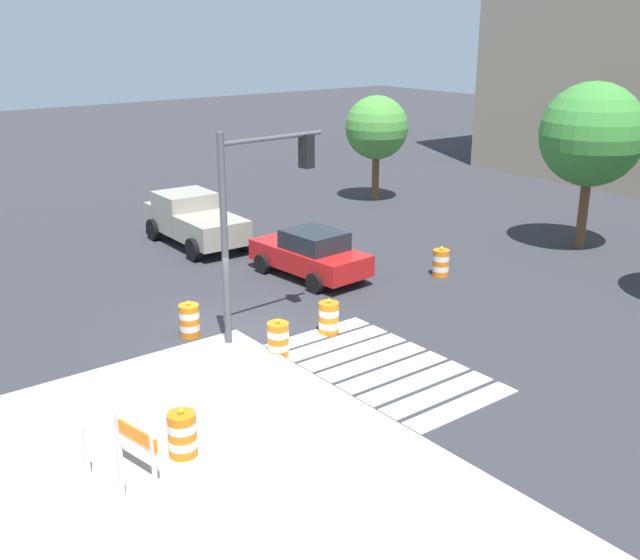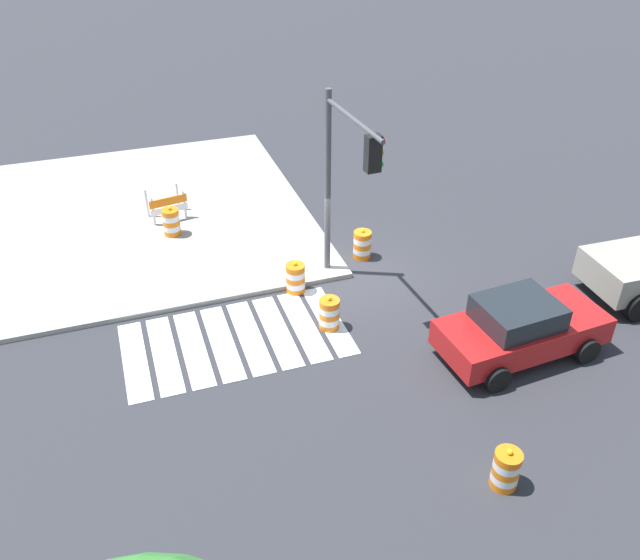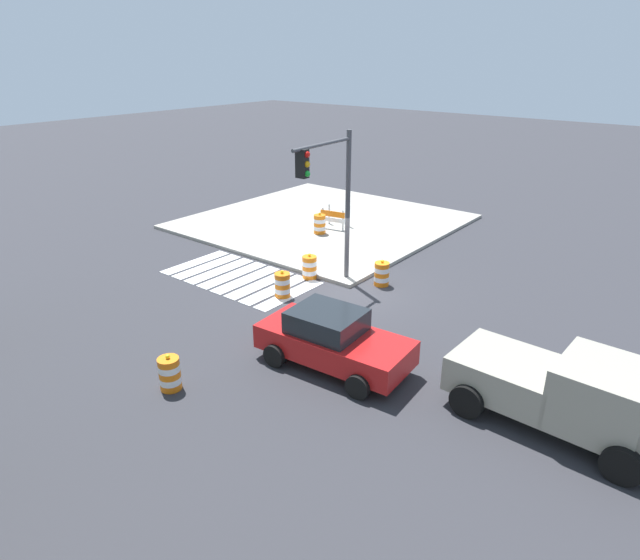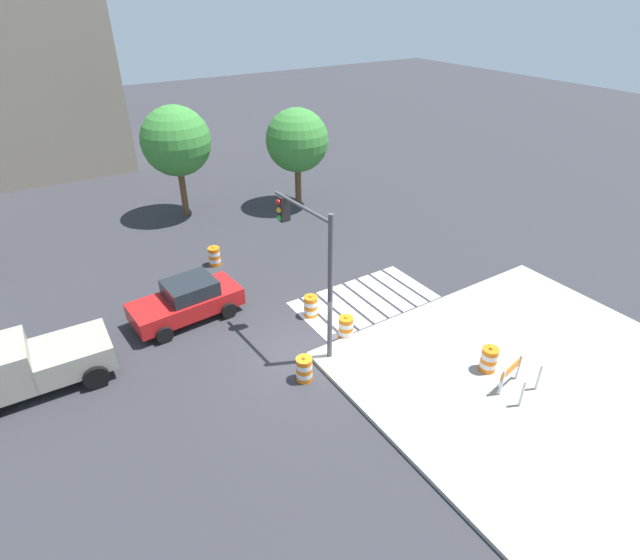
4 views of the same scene
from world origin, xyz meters
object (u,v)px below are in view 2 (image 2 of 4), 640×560
Objects in this scene: traffic_barrel_crosswalk_end at (506,469)px; traffic_barrel_on_sidewalk at (171,222)px; sports_car at (521,327)px; traffic_barrel_near_corner at (362,245)px; traffic_barrel_median_far at (329,314)px; construction_barricade at (167,204)px; traffic_light_pole at (345,167)px; traffic_barrel_median_near at (296,278)px.

traffic_barrel_on_sidewalk is (4.89, -12.37, 0.15)m from traffic_barrel_crosswalk_end.
traffic_barrel_near_corner is at bearing -70.59° from sports_car.
construction_barricade is at bearing -66.11° from traffic_barrel_median_far.
sports_car reaches higher than traffic_barrel_on_sidewalk.
traffic_light_pole is (0.65, -7.66, 3.46)m from traffic_barrel_crosswalk_end.
construction_barricade reaches higher than traffic_barrel_median_far.
traffic_barrel_crosswalk_end is 1.00× the size of traffic_barrel_median_far.
traffic_barrel_median_near and traffic_barrel_median_far have the same top height.
traffic_barrel_near_corner and traffic_barrel_crosswalk_end have the same top height.
traffic_barrel_median_far is 7.06m from traffic_barrel_on_sidewalk.
traffic_light_pole reaches higher than traffic_barrel_median_far.
traffic_barrel_on_sidewalk reaches higher than traffic_barrel_crosswalk_end.
traffic_light_pole is at bearing 51.65° from traffic_barrel_near_corner.
traffic_barrel_median_far is at bearing 58.05° from traffic_light_pole.
construction_barricade is at bearing -61.73° from traffic_barrel_median_near.
traffic_barrel_near_corner is 6.32m from traffic_barrel_on_sidewalk.
sports_car is at bearing 135.24° from traffic_barrel_median_near.
traffic_light_pole is at bearing 131.99° from traffic_barrel_on_sidewalk.
traffic_barrel_median_near is at bearing 118.27° from construction_barricade.
sports_car reaches higher than traffic_barrel_median_far.
traffic_barrel_on_sidewalk is 0.75× the size of construction_barricade.
traffic_barrel_on_sidewalk is (7.48, -8.82, -0.21)m from sports_car.
traffic_barrel_crosswalk_end is 8.43m from traffic_light_pole.
traffic_barrel_median_far is at bearing -75.28° from traffic_barrel_crosswalk_end.
traffic_barrel_on_sidewalk is at bearing -48.01° from traffic_light_pole.
traffic_barrel_on_sidewalk is 0.19× the size of traffic_light_pole.
traffic_barrel_median_far is at bearing 113.89° from construction_barricade.
traffic_barrel_crosswalk_end is at bearing 104.72° from traffic_barrel_median_far.
traffic_barrel_crosswalk_end is 6.33m from traffic_barrel_median_far.
traffic_barrel_near_corner is 2.80m from traffic_barrel_median_near.
traffic_barrel_on_sidewalk is (5.48, -3.15, 0.15)m from traffic_barrel_near_corner.
traffic_light_pole is (-0.96, -1.54, 3.46)m from traffic_barrel_median_far.
traffic_barrel_on_sidewalk is at bearing -55.75° from traffic_barrel_median_near.
traffic_barrel_crosswalk_end is 0.19× the size of traffic_light_pole.
traffic_light_pole is at bearing 125.97° from construction_barricade.
traffic_barrel_on_sidewalk is (2.93, -4.31, 0.15)m from traffic_barrel_median_near.
traffic_barrel_crosswalk_end is 13.31m from traffic_barrel_on_sidewalk.
traffic_light_pole is at bearing -51.72° from sports_car.
traffic_barrel_on_sidewalk reaches higher than traffic_barrel_median_far.
construction_barricade is (3.25, -7.34, 0.27)m from traffic_barrel_median_far.
traffic_barrel_near_corner is at bearing -155.51° from traffic_barrel_median_near.
traffic_barrel_median_near is 1.00× the size of traffic_barrel_on_sidewalk.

